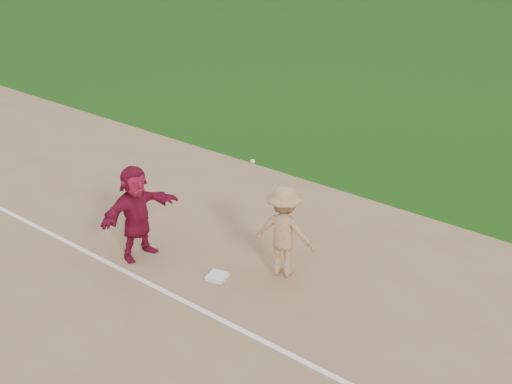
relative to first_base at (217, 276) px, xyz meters
The scene contains 5 objects.
ground 0.21m from the first_base, 134.10° to the right, with size 160.00×160.00×0.00m, color #18440D.
foul_line 0.95m from the first_base, 98.33° to the right, with size 60.00×0.10×0.01m, color white.
first_base is the anchor object (origin of this frame).
base_runner 2.05m from the first_base, 169.51° to the right, with size 1.80×0.57×1.94m, color maroon.
first_base_play 1.55m from the first_base, 47.34° to the left, with size 1.33×1.01×2.37m.
Camera 1 is at (7.20, -7.48, 6.69)m, focal length 45.00 mm.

